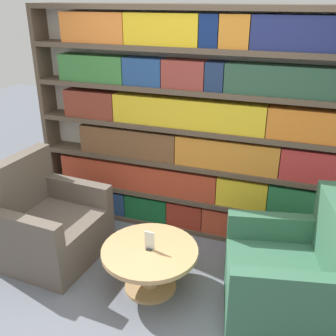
# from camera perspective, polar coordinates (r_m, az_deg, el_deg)

# --- Properties ---
(ground_plane) EXTENTS (14.00, 14.00, 0.00)m
(ground_plane) POSITION_cam_1_polar(r_m,az_deg,el_deg) (3.39, -2.94, -20.47)
(ground_plane) COLOR slate
(bookshelf) EXTENTS (3.51, 0.30, 2.30)m
(bookshelf) POSITION_cam_1_polar(r_m,az_deg,el_deg) (3.93, 4.97, 5.34)
(bookshelf) COLOR silver
(bookshelf) RESTS_ON ground_plane
(armchair_left) EXTENTS (0.91, 0.95, 0.97)m
(armchair_left) POSITION_cam_1_polar(r_m,az_deg,el_deg) (4.01, -17.09, -8.04)
(armchair_left) COLOR brown
(armchair_left) RESTS_ON ground_plane
(armchair_right) EXTENTS (1.03, 1.06, 0.97)m
(armchair_right) POSITION_cam_1_polar(r_m,az_deg,el_deg) (3.36, 16.93, -14.94)
(armchair_right) COLOR #336047
(armchair_right) RESTS_ON ground_plane
(coffee_table) EXTENTS (0.82, 0.82, 0.41)m
(coffee_table) POSITION_cam_1_polar(r_m,az_deg,el_deg) (3.45, -2.63, -13.21)
(coffee_table) COLOR tan
(coffee_table) RESTS_ON ground_plane
(table_sign) EXTENTS (0.09, 0.06, 0.17)m
(table_sign) POSITION_cam_1_polar(r_m,az_deg,el_deg) (3.34, -2.69, -10.65)
(table_sign) COLOR black
(table_sign) RESTS_ON coffee_table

